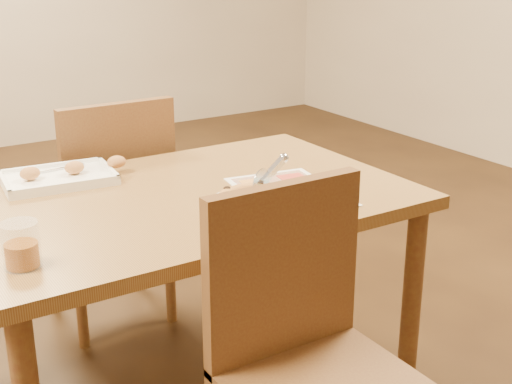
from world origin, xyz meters
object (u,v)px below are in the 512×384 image
chair_near (305,329)px  glass_tumbler (21,248)px  appetizer_tray (62,177)px  plate (256,206)px  menu (290,191)px  dining_table (186,221)px  pizza (257,201)px  chair_far (112,188)px  pizza_cutter (269,175)px

chair_near → glass_tumbler: 0.68m
chair_near → appetizer_tray: 0.97m
chair_near → appetizer_tray: (-0.27, 0.91, 0.17)m
chair_near → plate: bearing=74.0°
glass_tumbler → menu: glass_tumbler is taller
glass_tumbler → appetizer_tray: bearing=64.1°
glass_tumbler → dining_table: bearing=24.5°
dining_table → pizza: 0.27m
menu → dining_table: bearing=151.6°
chair_far → pizza_cutter: chair_far is taller
chair_near → menu: chair_near is taller
chair_near → menu: size_ratio=1.23×
chair_far → plate: size_ratio=1.65×
menu → plate: bearing=-157.3°
glass_tumbler → pizza: bearing=2.1°
chair_near → glass_tumbler: chair_near is taller
chair_far → glass_tumbler: size_ratio=4.37×
pizza → menu: pizza is taller
chair_far → glass_tumbler: chair_far is taller
pizza_cutter → glass_tumbler: 0.70m
pizza_cutter → chair_far: bearing=77.7°
appetizer_tray → plate: bearing=-54.1°
pizza → appetizer_tray: (-0.38, 0.53, -0.01)m
dining_table → appetizer_tray: (-0.27, 0.31, 0.10)m
pizza → glass_tumbler: glass_tumbler is taller
chair_far → menu: (0.27, -0.75, 0.16)m
pizza → pizza_cutter: (0.05, 0.02, 0.06)m
appetizer_tray → menu: bearing=-40.3°
chair_near → pizza_cutter: chair_near is taller
dining_table → pizza: bearing=-63.4°
plate → glass_tumbler: 0.65m
pizza_cutter → dining_table: bearing=105.8°
glass_tumbler → plate: bearing=2.8°
glass_tumbler → menu: (0.81, 0.10, -0.04)m
pizza → menu: size_ratio=0.60×
pizza_cutter → menu: 0.15m
chair_far → menu: bearing=109.9°
pizza → plate: bearing=87.1°
pizza_cutter → plate: bearing=172.7°
pizza → dining_table: bearing=116.6°
chair_far → appetizer_tray: size_ratio=1.20×
glass_tumbler → pizza_cutter: bearing=3.8°
plate → appetizer_tray: (-0.38, 0.52, 0.01)m
dining_table → chair_far: 0.61m
appetizer_tray → menu: 0.71m
pizza → chair_far: bearing=97.7°
pizza → pizza_cutter: bearing=23.7°
chair_near → plate: 0.43m
dining_table → plate: 0.26m
plate → menu: (0.16, 0.07, -0.01)m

